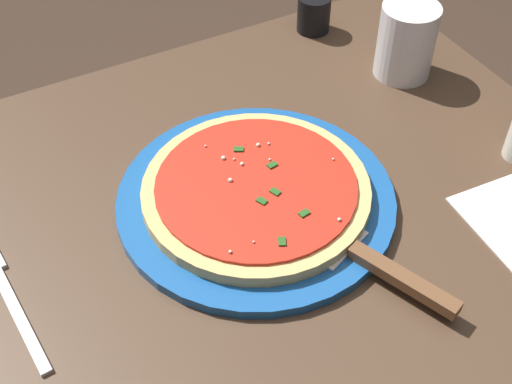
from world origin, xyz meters
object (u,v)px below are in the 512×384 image
object	(u,v)px
pizza	(256,190)
fork	(10,299)
serving_plate	(256,200)
cup_small_sauce	(314,14)
pizza_server	(371,261)
cup_tall_drink	(406,41)

from	to	relation	value
pizza	fork	xyz separation A→B (m)	(0.30, 0.00, -0.02)
serving_plate	cup_small_sauce	xyz separation A→B (m)	(-0.26, -0.29, 0.02)
pizza_server	cup_small_sauce	distance (m)	0.49
serving_plate	pizza_server	distance (m)	0.16
serving_plate	cup_small_sauce	world-z (taller)	cup_small_sauce
pizza	pizza_server	world-z (taller)	pizza
serving_plate	cup_small_sauce	distance (m)	0.39
cup_tall_drink	fork	bearing A→B (deg)	12.61
cup_small_sauce	cup_tall_drink	bearing A→B (deg)	109.01
cup_tall_drink	fork	world-z (taller)	cup_tall_drink
pizza_server	cup_tall_drink	distance (m)	0.38
pizza_server	cup_tall_drink	size ratio (longest dim) A/B	2.05
pizza	cup_tall_drink	bearing A→B (deg)	-156.78
pizza_server	fork	distance (m)	0.39
cup_tall_drink	fork	distance (m)	0.63
pizza_server	cup_tall_drink	xyz separation A→B (m)	(-0.25, -0.28, 0.04)
serving_plate	pizza	size ratio (longest dim) A/B	1.23
cup_tall_drink	pizza	bearing A→B (deg)	23.22
cup_small_sauce	fork	bearing A→B (deg)	27.97
pizza_server	fork	world-z (taller)	pizza_server
serving_plate	cup_tall_drink	xyz separation A→B (m)	(-0.31, -0.13, 0.05)
pizza_server	fork	bearing A→B (deg)	-22.51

